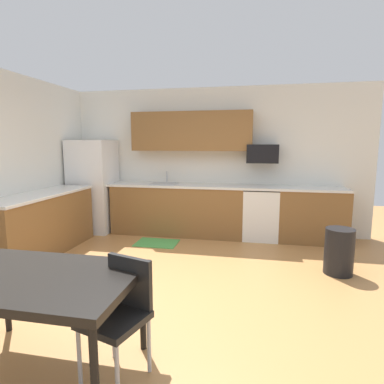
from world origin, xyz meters
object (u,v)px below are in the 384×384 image
refrigerator (94,186)px  chair_near_table (121,308)px  dining_table (37,283)px  trash_bin (339,251)px  microwave (262,154)px  oven_range (261,213)px

refrigerator → chair_near_table: 4.17m
dining_table → trash_bin: bearing=42.1°
dining_table → chair_near_table: 0.62m
microwave → trash_bin: size_ratio=0.90×
refrigerator → dining_table: 3.98m
oven_range → microwave: microwave is taller
chair_near_table → trash_bin: bearing=48.2°
microwave → chair_near_table: size_ratio=0.64×
oven_range → trash_bin: (0.98, -1.40, -0.16)m
refrigerator → dining_table: size_ratio=1.24×
dining_table → chair_near_table: chair_near_table is taller
dining_table → chair_near_table: (0.58, 0.10, -0.18)m
trash_bin → refrigerator: bearing=162.2°
refrigerator → oven_range: 3.19m
refrigerator → dining_table: refrigerator is taller
chair_near_table → trash_bin: (2.00, 2.24, -0.20)m
microwave → refrigerator: bearing=-176.7°
oven_range → dining_table: oven_range is taller
trash_bin → microwave: bearing=123.0°
oven_range → chair_near_table: bearing=-105.7°
dining_table → chair_near_table: bearing=9.5°
microwave → trash_bin: bearing=-57.0°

